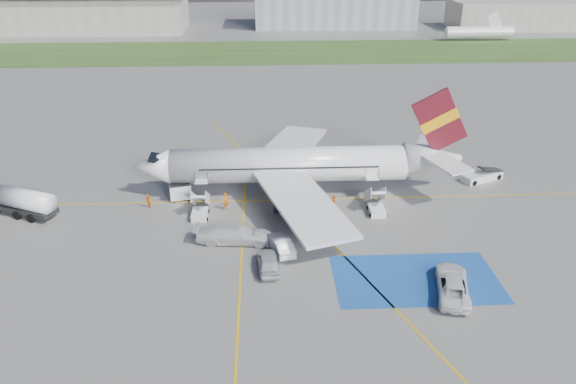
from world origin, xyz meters
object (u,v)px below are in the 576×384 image
fuel_tanker (19,203)px  van_white_b (235,232)px  car_silver_a (268,262)px  car_silver_b (280,244)px  airliner (302,164)px  van_white_a (453,282)px  gpu_cart (180,192)px  belt_loader (482,177)px

fuel_tanker → van_white_b: size_ratio=1.54×
car_silver_a → car_silver_b: car_silver_a is taller
airliner → van_white_b: bearing=-123.0°
van_white_a → van_white_b: size_ratio=0.94×
fuel_tanker → car_silver_a: size_ratio=1.94×
car_silver_a → van_white_a: size_ratio=0.84×
airliner → fuel_tanker: size_ratio=4.20×
airliner → car_silver_a: bearing=-104.5°
fuel_tanker → van_white_a: bearing=2.9°
fuel_tanker → car_silver_b: 28.39m
car_silver_b → car_silver_a: bearing=51.7°
gpu_cart → van_white_a: size_ratio=0.47×
fuel_tanker → car_silver_a: fuel_tanker is taller
fuel_tanker → gpu_cart: (16.34, 2.69, -0.38)m
fuel_tanker → car_silver_a: (25.74, -11.92, -0.47)m
car_silver_b → belt_loader: bearing=-164.8°
airliner → car_silver_a: (-4.10, -15.90, -2.62)m
van_white_b → gpu_cart: bearing=39.0°
fuel_tanker → gpu_cart: 16.57m
car_silver_b → van_white_a: (13.84, -7.17, 0.25)m
gpu_cart → belt_loader: size_ratio=0.45×
car_silver_a → van_white_b: size_ratio=0.79×
van_white_b → car_silver_a: bearing=-142.5°
fuel_tanker → airliner: bearing=32.0°
car_silver_a → car_silver_b: bearing=-116.3°
car_silver_b → van_white_b: bearing=-40.5°
car_silver_b → van_white_a: size_ratio=0.85×
airliner → gpu_cart: 13.80m
car_silver_b → van_white_b: (-4.25, 1.90, 0.36)m
fuel_tanker → van_white_b: bearing=7.3°
car_silver_a → van_white_b: 5.79m
airliner → van_white_b: airliner is taller
airliner → van_white_a: airliner is taller
airliner → car_silver_a: 16.63m
gpu_cart → van_white_a: van_white_a is taller
airliner → car_silver_a: airliner is taller
van_white_b → fuel_tanker: bearing=78.6°
airliner → gpu_cart: airliner is taller
belt_loader → car_silver_a: (-25.83, -18.21, 0.36)m
gpu_cart → belt_loader: 35.42m
gpu_cart → van_white_b: size_ratio=0.44×
fuel_tanker → van_white_b: fuel_tanker is taller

